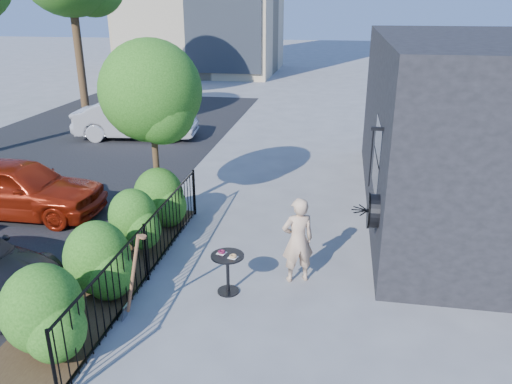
% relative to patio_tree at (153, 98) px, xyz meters
% --- Properties ---
extents(ground, '(120.00, 120.00, 0.00)m').
position_rel_patio_tree_xyz_m(ground, '(2.24, -2.76, -2.76)').
color(ground, gray).
rests_on(ground, ground).
extents(shop_building, '(6.22, 9.00, 4.00)m').
position_rel_patio_tree_xyz_m(shop_building, '(7.73, 1.74, -0.76)').
color(shop_building, black).
rests_on(shop_building, ground).
extents(fence, '(0.05, 6.05, 1.10)m').
position_rel_patio_tree_xyz_m(fence, '(0.74, -2.76, -2.20)').
color(fence, black).
rests_on(fence, ground).
extents(planting_bed, '(1.30, 6.00, 0.08)m').
position_rel_patio_tree_xyz_m(planting_bed, '(0.04, -2.76, -2.72)').
color(planting_bed, '#382616').
rests_on(planting_bed, ground).
extents(shrubs, '(1.10, 5.60, 1.24)m').
position_rel_patio_tree_xyz_m(shrubs, '(0.14, -2.66, -2.06)').
color(shrubs, '#1C5012').
rests_on(shrubs, ground).
extents(patio_tree, '(2.20, 2.20, 3.94)m').
position_rel_patio_tree_xyz_m(patio_tree, '(0.00, 0.00, 0.00)').
color(patio_tree, '#3F2B19').
rests_on(patio_tree, ground).
extents(cafe_table, '(0.57, 0.57, 0.76)m').
position_rel_patio_tree_xyz_m(cafe_table, '(2.24, -2.91, -2.27)').
color(cafe_table, black).
rests_on(cafe_table, ground).
extents(woman, '(0.68, 0.57, 1.58)m').
position_rel_patio_tree_xyz_m(woman, '(3.37, -2.30, -1.97)').
color(woman, '#D1AA87').
rests_on(woman, ground).
extents(shovel, '(0.51, 0.20, 1.53)m').
position_rel_patio_tree_xyz_m(shovel, '(0.98, -3.94, -2.09)').
color(shovel, brown).
rests_on(shovel, ground).
extents(car_red, '(3.99, 1.65, 1.35)m').
position_rel_patio_tree_xyz_m(car_red, '(-3.27, -0.47, -2.09)').
color(car_red, maroon).
rests_on(car_red, ground).
extents(car_silver, '(4.48, 2.02, 1.43)m').
position_rel_patio_tree_xyz_m(car_silver, '(-3.31, 6.61, -2.05)').
color(car_silver, '#B7B6BC').
rests_on(car_silver, ground).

